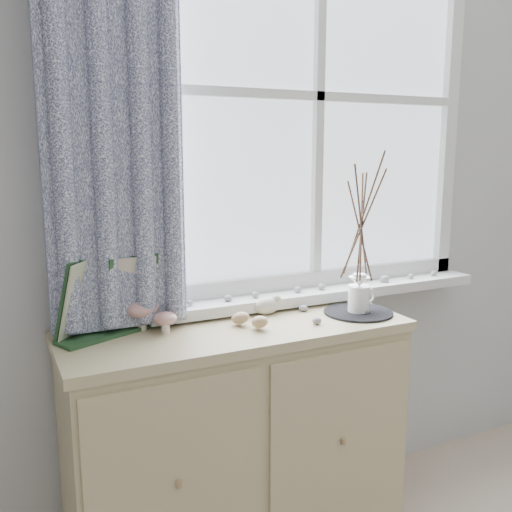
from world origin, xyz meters
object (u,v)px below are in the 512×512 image
at_px(toadstool_cluster, 148,312).
at_px(sideboard, 238,441).
at_px(botanical_book, 107,297).
at_px(twig_pitcher, 362,220).

bearing_deg(toadstool_cluster, sideboard, -17.37).
bearing_deg(sideboard, toadstool_cluster, 162.63).
bearing_deg(toadstool_cluster, botanical_book, -171.80).
distance_m(botanical_book, twig_pitcher, 0.92).
height_order(botanical_book, toadstool_cluster, botanical_book).
bearing_deg(botanical_book, sideboard, -32.74).
xyz_separation_m(sideboard, toadstool_cluster, (-0.29, 0.09, 0.49)).
bearing_deg(toadstool_cluster, twig_pitcher, -10.28).
relative_size(botanical_book, toadstool_cluster, 2.34).
distance_m(sideboard, twig_pitcher, 0.90).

